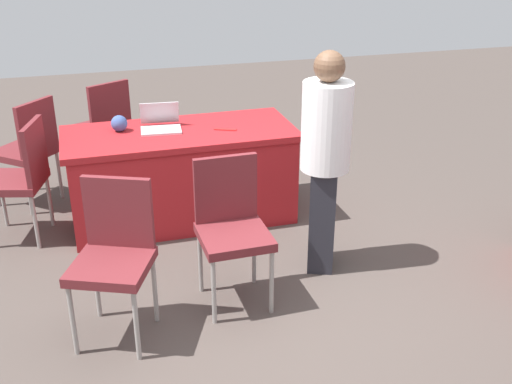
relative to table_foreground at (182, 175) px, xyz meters
name	(u,v)px	position (x,y,z in m)	size (l,w,h in m)	color
ground_plane	(278,322)	(-0.33, 1.65, -0.39)	(14.40, 14.40, 0.00)	#4C423D
table_foreground	(182,175)	(0.00, 0.00, 0.00)	(1.87, 0.83, 0.77)	#AD1E23
chair_near_front	(104,123)	(0.55, -1.05, 0.17)	(0.60, 0.60, 0.97)	#9E9993
chair_tucked_left	(29,145)	(1.22, -0.63, 0.16)	(0.62, 0.62, 0.95)	#9E9993
chair_tucked_right	(231,222)	(-0.12, 1.28, 0.17)	(0.45, 0.45, 0.97)	#9E9993
chair_aisle	(114,250)	(0.64, 1.45, 0.18)	(0.58, 0.58, 0.98)	#9E9993
chair_by_pillar	(22,173)	(1.24, 0.02, 0.16)	(0.54, 0.54, 0.96)	#9E9993
person_attendee_standing	(325,154)	(-0.84, 1.06, 0.49)	(0.44, 0.44, 1.58)	#26262D
laptop_silver	(161,125)	(0.14, -0.07, 0.42)	(0.34, 0.32, 0.21)	silver
yarn_ball	(119,123)	(0.46, -0.12, 0.45)	(0.13, 0.13, 0.13)	#3F5999
scissors_red	(225,129)	(-0.36, 0.08, 0.39)	(0.18, 0.04, 0.01)	red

